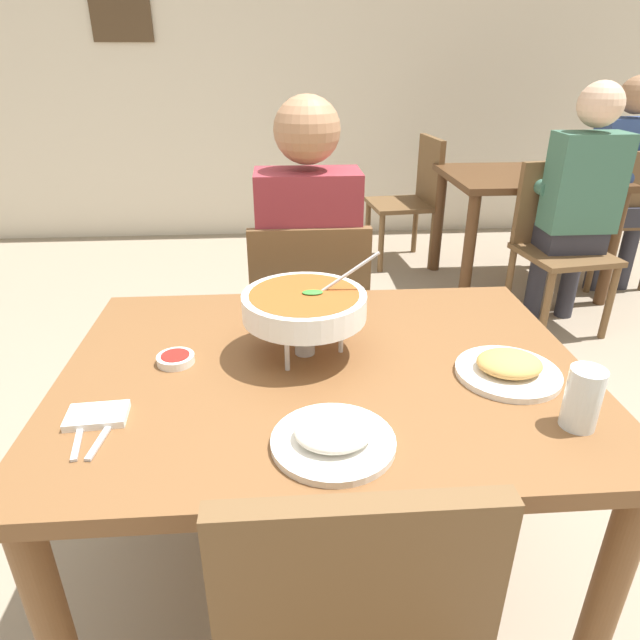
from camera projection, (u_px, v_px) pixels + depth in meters
name	position (u px, v px, depth m)	size (l,w,h in m)	color
ground_plane	(324.00, 582.00, 1.65)	(16.00, 16.00, 0.00)	gray
cafe_rear_partition	(288.00, 42.00, 4.26)	(10.00, 0.10, 3.00)	beige
dining_table_main	(324.00, 403.00, 1.37)	(1.24, 0.92, 0.75)	brown
chair_diner_main	(309.00, 320.00, 2.10)	(0.44, 0.44, 0.90)	brown
diner_main	(308.00, 258.00, 2.03)	(0.40, 0.45, 1.31)	#2D2D38
curry_bowl	(304.00, 306.00, 1.33)	(0.33, 0.30, 0.26)	silver
rice_plate	(333.00, 437.00, 1.05)	(0.24, 0.24, 0.06)	white
appetizer_plate	(508.00, 368.00, 1.28)	(0.24, 0.24, 0.06)	white
sauce_dish	(176.00, 359.00, 1.33)	(0.09, 0.09, 0.02)	white
napkin_folded	(97.00, 416.00, 1.13)	(0.12, 0.08, 0.02)	white
fork_utensil	(80.00, 433.00, 1.09)	(0.01, 0.17, 0.01)	silver
spoon_utensil	(106.00, 432.00, 1.09)	(0.01, 0.17, 0.01)	silver
drink_glass	(582.00, 401.00, 1.09)	(0.07, 0.07, 0.13)	silver
dining_table_far	(525.00, 195.00, 3.50)	(1.00, 0.80, 0.75)	#51331C
chair_bg_left	(557.00, 236.00, 3.06)	(0.50, 0.50, 0.90)	brown
chair_bg_middle	(623.00, 211.00, 3.54)	(0.45, 0.45, 0.90)	brown
chair_bg_right	(414.00, 194.00, 3.99)	(0.48, 0.48, 0.90)	brown
patron_bg_left	(578.00, 195.00, 2.93)	(0.40, 0.45, 1.31)	#2D2D38
patron_bg_middle	(624.00, 173.00, 3.47)	(0.40, 0.45, 1.31)	#2D2D38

